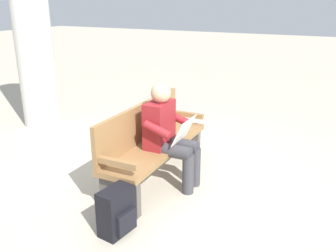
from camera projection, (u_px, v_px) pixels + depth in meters
ground_plane at (158, 179)px, 4.36m from camera, size 40.00×40.00×0.00m
bench_near at (152, 142)px, 4.23m from camera, size 1.81×0.52×0.90m
person_seated at (168, 133)px, 4.05m from camera, size 0.58×0.58×1.18m
backpack at (117, 212)px, 3.29m from camera, size 0.35×0.27×0.44m
support_pillar at (32, 30)px, 5.81m from camera, size 0.59×0.59×3.12m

